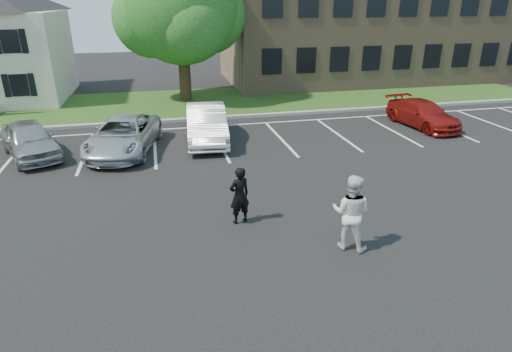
{
  "coord_description": "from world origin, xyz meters",
  "views": [
    {
      "loc": [
        -2.56,
        -9.87,
        5.9
      ],
      "look_at": [
        0.0,
        1.0,
        1.25
      ],
      "focal_mm": 30.0,
      "sensor_mm": 36.0,
      "label": 1
    }
  ],
  "objects": [
    {
      "name": "grass_strip",
      "position": [
        0.0,
        16.0,
        0.04
      ],
      "size": [
        44.0,
        8.0,
        0.08
      ],
      "primitive_type": "cube",
      "color": "#184118",
      "rests_on": "ground"
    },
    {
      "name": "office_building",
      "position": [
        14.0,
        21.99,
        4.16
      ],
      "size": [
        22.4,
        10.4,
        8.3
      ],
      "color": "#8B6E53",
      "rests_on": "ground"
    },
    {
      "name": "car_red_compact",
      "position": [
        10.19,
        8.33,
        0.63
      ],
      "size": [
        2.25,
        4.5,
        1.26
      ],
      "primitive_type": "imported",
      "rotation": [
        0.0,
        0.0,
        0.12
      ],
      "color": "maroon",
      "rests_on": "ground"
    },
    {
      "name": "ground_plane",
      "position": [
        0.0,
        0.0,
        0.0
      ],
      "size": [
        90.0,
        90.0,
        0.0
      ],
      "primitive_type": "plane",
      "color": "black",
      "rests_on": "ground"
    },
    {
      "name": "man_white_shirt",
      "position": [
        1.89,
        -1.23,
        0.99
      ],
      "size": [
        1.22,
        1.18,
        1.99
      ],
      "primitive_type": "imported",
      "rotation": [
        0.0,
        0.0,
        2.51
      ],
      "color": "silver",
      "rests_on": "ground"
    },
    {
      "name": "curb",
      "position": [
        0.0,
        12.0,
        0.07
      ],
      "size": [
        40.0,
        0.3,
        0.15
      ],
      "primitive_type": "cube",
      "color": "gray",
      "rests_on": "ground"
    },
    {
      "name": "tree",
      "position": [
        -0.65,
        16.86,
        5.35
      ],
      "size": [
        7.8,
        7.2,
        8.8
      ],
      "color": "black",
      "rests_on": "ground"
    },
    {
      "name": "stall_lines",
      "position": [
        1.4,
        8.95,
        0.01
      ],
      "size": [
        34.0,
        5.36,
        0.01
      ],
      "color": "silver",
      "rests_on": "ground"
    },
    {
      "name": "car_silver_west",
      "position": [
        -7.62,
        7.99,
        0.71
      ],
      "size": [
        3.21,
        4.47,
        1.41
      ],
      "primitive_type": "imported",
      "rotation": [
        0.0,
        0.0,
        0.42
      ],
      "color": "#A8A8AD",
      "rests_on": "ground"
    },
    {
      "name": "car_silver_minivan",
      "position": [
        -4.01,
        7.8,
        0.7
      ],
      "size": [
        3.36,
        5.42,
        1.4
      ],
      "primitive_type": "imported",
      "rotation": [
        0.0,
        0.0,
        -0.22
      ],
      "color": "#B9BDC1",
      "rests_on": "ground"
    },
    {
      "name": "man_black_suit",
      "position": [
        -0.54,
        0.7,
        0.83
      ],
      "size": [
        0.7,
        0.55,
        1.67
      ],
      "primitive_type": "imported",
      "rotation": [
        0.0,
        0.0,
        3.43
      ],
      "color": "black",
      "rests_on": "ground"
    },
    {
      "name": "car_white_sedan",
      "position": [
        -0.5,
        8.43,
        0.79
      ],
      "size": [
        2.04,
        4.91,
        1.58
      ],
      "primitive_type": "imported",
      "rotation": [
        0.0,
        0.0,
        -0.08
      ],
      "color": "silver",
      "rests_on": "ground"
    }
  ]
}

